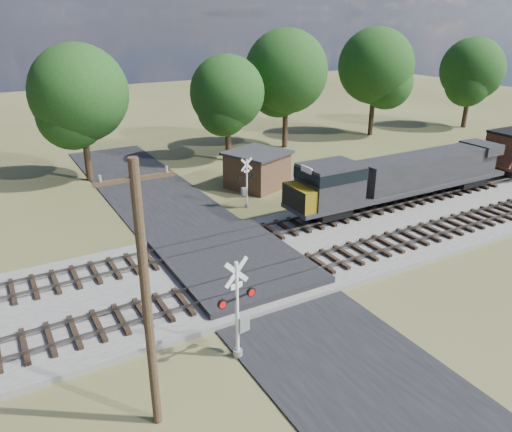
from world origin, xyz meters
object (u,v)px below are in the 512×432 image
crossing_signal_far (246,187)px  utility_pole (146,296)px  equipment_shed (257,169)px  crossing_signal_near (239,317)px

crossing_signal_far → utility_pole: bearing=48.7°
equipment_shed → crossing_signal_far: bearing=-150.7°
crossing_signal_far → equipment_shed: size_ratio=0.67×
utility_pole → equipment_shed: utility_pole is taller
crossing_signal_near → equipment_shed: bearing=48.7°
utility_pole → equipment_shed: (15.47, 20.24, -3.51)m
utility_pole → crossing_signal_near: bearing=24.1°
crossing_signal_far → utility_pole: utility_pole is taller
crossing_signal_far → equipment_shed: 4.80m
crossing_signal_near → equipment_shed: (11.34, 18.47, -0.38)m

